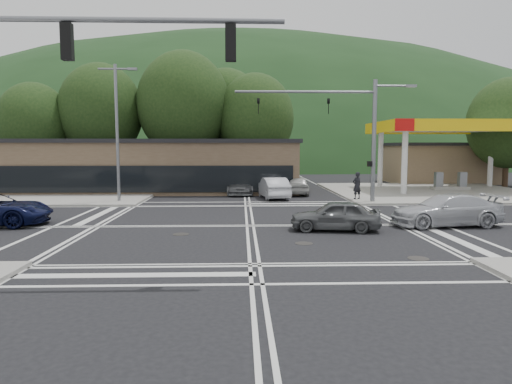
{
  "coord_description": "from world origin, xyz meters",
  "views": [
    {
      "loc": [
        -0.43,
        -21.25,
        3.74
      ],
      "look_at": [
        0.34,
        2.03,
        1.4
      ],
      "focal_mm": 32.0,
      "sensor_mm": 36.0,
      "label": 1
    }
  ],
  "objects_px": {
    "car_queue_a": "(273,188)",
    "car_grey_center": "(335,216)",
    "car_silver_east": "(446,210)",
    "car_northbound": "(240,185)",
    "pedestrian": "(357,185)",
    "car_queue_b": "(297,185)"
  },
  "relations": [
    {
      "from": "car_northbound",
      "to": "pedestrian",
      "type": "bearing_deg",
      "value": -30.61
    },
    {
      "from": "car_grey_center",
      "to": "car_northbound",
      "type": "xyz_separation_m",
      "value": [
        -4.26,
        15.58,
        0.03
      ]
    },
    {
      "from": "car_queue_a",
      "to": "pedestrian",
      "type": "height_order",
      "value": "pedestrian"
    },
    {
      "from": "pedestrian",
      "to": "car_silver_east",
      "type": "bearing_deg",
      "value": 74.5
    },
    {
      "from": "car_queue_a",
      "to": "car_northbound",
      "type": "bearing_deg",
      "value": -58.34
    },
    {
      "from": "car_silver_east",
      "to": "car_queue_b",
      "type": "height_order",
      "value": "car_silver_east"
    },
    {
      "from": "car_queue_a",
      "to": "car_grey_center",
      "type": "bearing_deg",
      "value": 90.23
    },
    {
      "from": "car_silver_east",
      "to": "pedestrian",
      "type": "bearing_deg",
      "value": -174.94
    },
    {
      "from": "car_grey_center",
      "to": "car_queue_a",
      "type": "height_order",
      "value": "car_queue_a"
    },
    {
      "from": "car_queue_a",
      "to": "car_northbound",
      "type": "distance_m",
      "value": 3.74
    },
    {
      "from": "car_silver_east",
      "to": "pedestrian",
      "type": "relative_size",
      "value": 2.8
    },
    {
      "from": "car_northbound",
      "to": "pedestrian",
      "type": "height_order",
      "value": "pedestrian"
    },
    {
      "from": "pedestrian",
      "to": "car_queue_a",
      "type": "bearing_deg",
      "value": -43.84
    },
    {
      "from": "car_northbound",
      "to": "car_queue_a",
      "type": "bearing_deg",
      "value": -50.21
    },
    {
      "from": "car_queue_a",
      "to": "car_northbound",
      "type": "relative_size",
      "value": 0.95
    },
    {
      "from": "car_grey_center",
      "to": "car_silver_east",
      "type": "distance_m",
      "value": 5.56
    },
    {
      "from": "car_queue_a",
      "to": "pedestrian",
      "type": "distance_m",
      "value": 5.92
    },
    {
      "from": "car_queue_a",
      "to": "pedestrian",
      "type": "relative_size",
      "value": 2.5
    },
    {
      "from": "car_grey_center",
      "to": "car_queue_a",
      "type": "xyz_separation_m",
      "value": [
        -1.87,
        12.71,
        0.09
      ]
    },
    {
      "from": "car_queue_a",
      "to": "car_queue_b",
      "type": "distance_m",
      "value": 3.32
    },
    {
      "from": "car_silver_east",
      "to": "car_queue_a",
      "type": "height_order",
      "value": "car_queue_a"
    },
    {
      "from": "car_grey_center",
      "to": "car_northbound",
      "type": "bearing_deg",
      "value": -156.58
    }
  ]
}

